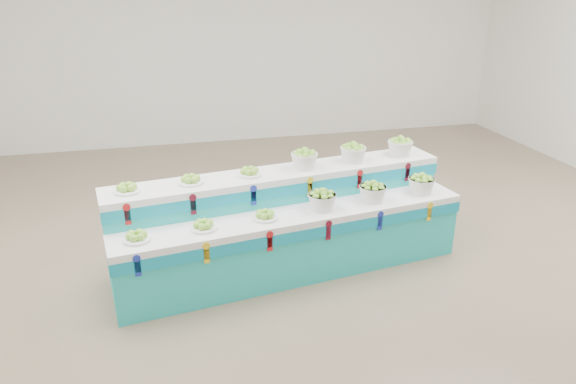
# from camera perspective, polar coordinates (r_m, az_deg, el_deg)

# --- Properties ---
(ground) EXTENTS (10.00, 10.00, 0.00)m
(ground) POSITION_cam_1_polar(r_m,az_deg,el_deg) (5.95, 4.11, -7.49)
(ground) COLOR #71614C
(ground) RESTS_ON ground
(back_wall) EXTENTS (10.00, 0.00, 10.00)m
(back_wall) POSITION_cam_1_polar(r_m,az_deg,el_deg) (10.09, -4.60, 16.69)
(back_wall) COLOR silver
(back_wall) RESTS_ON ground
(display_stand) EXTENTS (3.82, 1.49, 1.02)m
(display_stand) POSITION_cam_1_polar(r_m,az_deg,el_deg) (5.63, 0.00, -3.40)
(display_stand) COLOR #22BEBC
(display_stand) RESTS_ON ground
(plate_lower_left) EXTENTS (0.29, 0.29, 0.10)m
(plate_lower_left) POSITION_cam_1_polar(r_m,az_deg,el_deg) (4.98, -16.04, -4.56)
(plate_lower_left) COLOR white
(plate_lower_left) RESTS_ON display_stand
(plate_lower_mid) EXTENTS (0.29, 0.29, 0.10)m
(plate_lower_mid) POSITION_cam_1_polar(r_m,az_deg,el_deg) (5.06, -9.12, -3.50)
(plate_lower_mid) COLOR white
(plate_lower_mid) RESTS_ON display_stand
(plate_lower_right) EXTENTS (0.29, 0.29, 0.10)m
(plate_lower_right) POSITION_cam_1_polar(r_m,az_deg,el_deg) (5.21, -2.51, -2.44)
(plate_lower_right) COLOR white
(plate_lower_right) RESTS_ON display_stand
(basket_lower_left) EXTENTS (0.33, 0.33, 0.21)m
(basket_lower_left) POSITION_cam_1_polar(r_m,az_deg,el_deg) (5.41, 3.70, -0.84)
(basket_lower_left) COLOR silver
(basket_lower_left) RESTS_ON display_stand
(basket_lower_mid) EXTENTS (0.33, 0.33, 0.21)m
(basket_lower_mid) POSITION_cam_1_polar(r_m,az_deg,el_deg) (5.68, 9.13, 0.05)
(basket_lower_mid) COLOR silver
(basket_lower_mid) RESTS_ON display_stand
(basket_lower_right) EXTENTS (0.33, 0.33, 0.21)m
(basket_lower_right) POSITION_cam_1_polar(r_m,az_deg,el_deg) (6.01, 14.19, 0.87)
(basket_lower_right) COLOR silver
(basket_lower_right) RESTS_ON display_stand
(plate_upper_left) EXTENTS (0.29, 0.29, 0.10)m
(plate_upper_left) POSITION_cam_1_polar(r_m,az_deg,el_deg) (5.29, -17.01, 0.45)
(plate_upper_left) COLOR white
(plate_upper_left) RESTS_ON display_stand
(plate_upper_mid) EXTENTS (0.29, 0.29, 0.10)m
(plate_upper_mid) POSITION_cam_1_polar(r_m,az_deg,el_deg) (5.36, -10.47, 1.38)
(plate_upper_mid) COLOR white
(plate_upper_mid) RESTS_ON display_stand
(plate_upper_right) EXTENTS (0.29, 0.29, 0.10)m
(plate_upper_right) POSITION_cam_1_polar(r_m,az_deg,el_deg) (5.50, -4.19, 2.25)
(plate_upper_right) COLOR white
(plate_upper_right) RESTS_ON display_stand
(basket_upper_left) EXTENTS (0.33, 0.33, 0.21)m
(basket_upper_left) POSITION_cam_1_polar(r_m,az_deg,el_deg) (5.70, 1.77, 3.61)
(basket_upper_left) COLOR silver
(basket_upper_left) RESTS_ON display_stand
(basket_upper_mid) EXTENTS (0.33, 0.33, 0.21)m
(basket_upper_mid) POSITION_cam_1_polar(r_m,az_deg,el_deg) (5.95, 7.04, 4.26)
(basket_upper_mid) COLOR silver
(basket_upper_mid) RESTS_ON display_stand
(basket_upper_right) EXTENTS (0.33, 0.33, 0.21)m
(basket_upper_right) POSITION_cam_1_polar(r_m,az_deg,el_deg) (6.26, 12.00, 4.85)
(basket_upper_right) COLOR silver
(basket_upper_right) RESTS_ON display_stand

